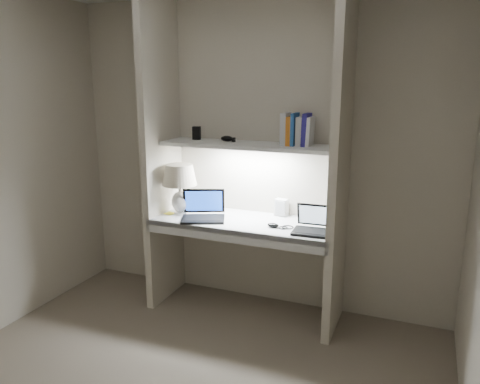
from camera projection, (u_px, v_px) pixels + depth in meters
The scene contains 17 objects.
back_wall at pixel (257, 155), 3.82m from camera, with size 3.20×0.01×2.50m, color beige.
alcove_panel_left at pixel (162, 154), 3.84m from camera, with size 0.06×0.55×2.50m, color beige.
alcove_panel_right at pixel (340, 166), 3.31m from camera, with size 0.06×0.55×2.50m, color beige.
desk at pixel (244, 222), 3.69m from camera, with size 1.40×0.55×0.04m, color white.
desk_apron at pixel (231, 236), 3.46m from camera, with size 1.46×0.03×0.10m, color silver.
shelf at pixel (249, 145), 3.63m from camera, with size 1.40×0.36×0.03m, color silver.
strip_light at pixel (249, 148), 3.64m from camera, with size 0.60×0.04×0.01m, color white.
table_lamp at pixel (180, 181), 3.79m from camera, with size 0.28×0.28×0.41m.
laptop_main at pixel (203, 212), 3.72m from camera, with size 0.42×0.39×0.23m.
laptop_netbook at pixel (315, 226), 3.39m from camera, with size 0.31×0.27×0.19m.
speaker at pixel (281, 207), 3.78m from camera, with size 0.10×0.07×0.14m, color silver.
mouse at pixel (273, 225), 3.50m from camera, with size 0.09×0.06×0.03m, color black.
cable_coil at pixel (288, 227), 3.49m from camera, with size 0.09×0.09×0.01m, color black.
sticky_note at pixel (170, 213), 3.87m from camera, with size 0.08×0.08×0.00m, color #FBF234.
book_row at pixel (297, 130), 3.49m from camera, with size 0.23×0.16×0.24m.
shelf_box at pixel (197, 133), 3.85m from camera, with size 0.06×0.05×0.11m, color black.
shelf_gadget at pixel (227, 139), 3.74m from camera, with size 0.11×0.08×0.05m, color black.
Camera 1 is at (1.29, -2.06, 1.84)m, focal length 35.00 mm.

